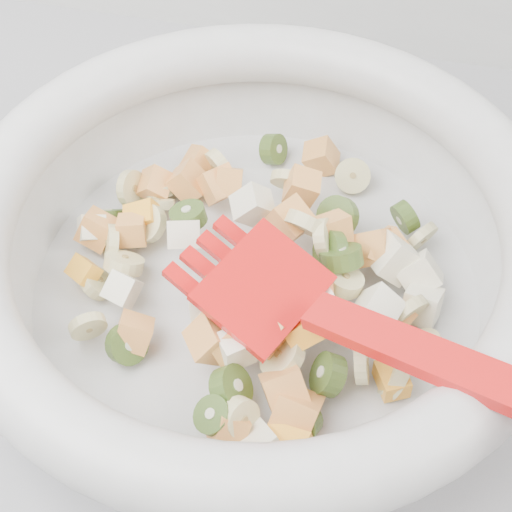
# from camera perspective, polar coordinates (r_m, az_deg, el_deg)

# --- Properties ---
(mixing_bowl) EXTENTS (0.44, 0.37, 0.14)m
(mixing_bowl) POSITION_cam_1_polar(r_m,az_deg,el_deg) (0.49, 0.07, 0.64)
(mixing_bowl) COLOR #BDBCBB
(mixing_bowl) RESTS_ON counter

